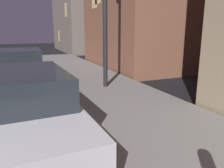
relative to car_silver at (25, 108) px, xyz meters
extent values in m
cube|color=#B7B7BF|center=(0.00, -0.02, -0.15)|extent=(1.81, 4.40, 0.64)
cube|color=#1E2328|center=(0.00, 0.05, 0.43)|extent=(1.56, 2.34, 0.56)
cylinder|color=black|center=(0.83, 1.35, -0.39)|extent=(0.24, 0.67, 0.66)
cylinder|color=black|center=(0.90, -1.35, -0.39)|extent=(0.24, 0.67, 0.66)
cube|color=black|center=(0.00, 5.50, -0.15)|extent=(1.90, 4.07, 0.64)
cube|color=#1E2328|center=(0.00, 5.34, 0.43)|extent=(1.65, 2.07, 0.56)
cylinder|color=black|center=(0.95, 6.75, -0.39)|extent=(0.23, 0.66, 0.66)
cylinder|color=black|center=(0.93, 4.23, -0.39)|extent=(0.23, 0.66, 0.66)
cylinder|color=black|center=(2.84, 3.08, 2.11)|extent=(0.16, 0.16, 5.36)
cube|color=#6B6056|center=(7.95, 19.93, 3.86)|extent=(7.00, 9.88, 9.14)
cube|color=#F2D17F|center=(4.47, 21.41, 0.89)|extent=(0.06, 0.90, 1.20)
cube|color=#F2D17F|center=(4.47, 17.07, 3.31)|extent=(0.06, 0.90, 1.20)
camera|label=1|loc=(-0.04, -4.27, 1.42)|focal=35.37mm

